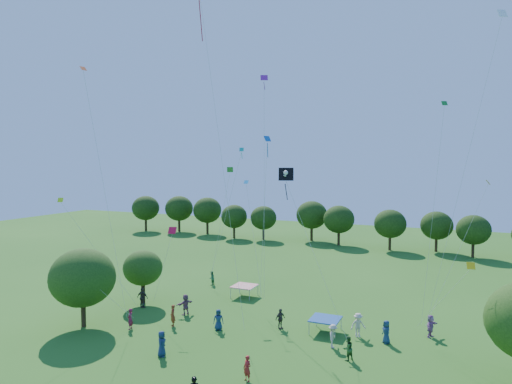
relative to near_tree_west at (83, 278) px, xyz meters
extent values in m
cylinder|color=#422B19|center=(0.00, 0.00, -3.08)|extent=(0.37, 0.37, 1.80)
ellipsoid|color=#2A4E16|center=(0.00, 0.00, 0.01)|extent=(5.14, 5.14, 4.62)
cylinder|color=#422B19|center=(0.52, 6.90, -3.08)|extent=(0.37, 0.37, 1.80)
ellipsoid|color=#2A4E16|center=(0.52, 6.90, -0.64)|extent=(3.62, 3.62, 3.25)
cylinder|color=#422B19|center=(-27.21, 43.79, -2.90)|extent=(0.44, 0.44, 2.15)
ellipsoid|color=#213D11|center=(-27.21, 43.79, 0.37)|extent=(5.17, 5.17, 4.65)
cylinder|color=#422B19|center=(-20.74, 45.43, -2.89)|extent=(0.45, 0.45, 2.17)
ellipsoid|color=#213D11|center=(-20.74, 45.43, 0.42)|extent=(5.22, 5.22, 4.70)
cylinder|color=#422B19|center=(-14.45, 45.08, -2.90)|extent=(0.44, 0.44, 2.15)
ellipsoid|color=#213D11|center=(-14.45, 45.08, 0.38)|extent=(5.17, 5.17, 4.65)
cylinder|color=#422B19|center=(-7.86, 42.80, -3.04)|extent=(0.38, 0.38, 1.87)
ellipsoid|color=#213D11|center=(-7.86, 42.80, -0.20)|extent=(4.48, 4.48, 4.03)
cylinder|color=#422B19|center=(-2.64, 43.41, -3.05)|extent=(0.38, 0.38, 1.84)
ellipsoid|color=#213D11|center=(-2.64, 43.41, -0.25)|extent=(4.42, 4.42, 3.98)
cylinder|color=#422B19|center=(5.09, 45.81, -2.90)|extent=(0.44, 0.44, 2.14)
ellipsoid|color=#213D11|center=(5.09, 45.81, 0.35)|extent=(5.14, 5.14, 4.63)
cylinder|color=#422B19|center=(10.19, 43.64, -2.96)|extent=(0.42, 0.42, 2.03)
ellipsoid|color=#213D11|center=(10.19, 43.64, 0.12)|extent=(4.86, 4.86, 4.37)
cylinder|color=#422B19|center=(18.16, 42.52, -3.00)|extent=(0.40, 0.40, 1.96)
ellipsoid|color=#213D11|center=(18.16, 42.52, -0.01)|extent=(4.71, 4.71, 4.24)
cylinder|color=#422B19|center=(24.54, 44.05, -3.02)|extent=(0.39, 0.39, 1.91)
ellipsoid|color=#213D11|center=(24.54, 44.05, -0.11)|extent=(4.59, 4.59, 4.13)
cylinder|color=#422B19|center=(29.34, 41.88, -3.03)|extent=(0.39, 0.39, 1.89)
ellipsoid|color=#213D11|center=(29.34, 41.88, -0.16)|extent=(4.54, 4.54, 4.08)
cube|color=red|center=(8.29, 12.54, -2.93)|extent=(2.20, 2.20, 0.08)
cylinder|color=#999999|center=(7.29, 11.54, -3.43)|extent=(0.05, 0.05, 1.10)
cylinder|color=#999999|center=(9.29, 11.54, -3.43)|extent=(0.05, 0.05, 1.10)
cylinder|color=#999999|center=(7.29, 13.54, -3.43)|extent=(0.05, 0.05, 1.10)
cylinder|color=#999999|center=(9.29, 13.54, -3.43)|extent=(0.05, 0.05, 1.10)
cube|color=navy|center=(17.98, 6.58, -2.93)|extent=(2.20, 2.20, 0.08)
cylinder|color=#999999|center=(16.98, 5.58, -3.43)|extent=(0.05, 0.05, 1.10)
cylinder|color=#999999|center=(18.98, 5.58, -3.43)|extent=(0.05, 0.05, 1.10)
cylinder|color=#999999|center=(16.98, 7.58, -3.43)|extent=(0.05, 0.05, 1.10)
cylinder|color=#999999|center=(18.98, 7.58, -3.43)|extent=(0.05, 0.05, 1.10)
imported|color=navy|center=(22.58, 6.28, -3.14)|extent=(0.85, 0.93, 1.68)
imported|color=maroon|center=(3.73, 1.09, -3.16)|extent=(0.54, 0.69, 1.63)
imported|color=#2A633D|center=(3.29, 14.94, -3.24)|extent=(0.44, 0.75, 1.48)
imported|color=beige|center=(20.48, 6.66, -3.07)|extent=(1.28, 1.11, 1.82)
imported|color=#443A36|center=(14.53, 5.89, -3.17)|extent=(0.81, 1.04, 1.61)
imported|color=#874F6D|center=(5.88, 5.74, -3.09)|extent=(1.16, 1.76, 1.77)
imported|color=navy|center=(10.19, 3.70, -3.16)|extent=(0.92, 0.75, 1.64)
imported|color=maroon|center=(6.46, 2.94, -3.11)|extent=(0.75, 0.75, 1.73)
imported|color=#265223|center=(20.64, 2.32, -3.17)|extent=(0.81, 0.90, 1.62)
imported|color=beige|center=(19.24, 3.94, -3.14)|extent=(0.55, 1.12, 1.67)
imported|color=#3B312F|center=(1.33, 5.76, -3.05)|extent=(1.11, 0.55, 1.85)
imported|color=#A15D9C|center=(25.46, 8.81, -3.13)|extent=(1.05, 1.68, 1.69)
imported|color=navy|center=(8.98, -2.10, -3.11)|extent=(0.74, 0.96, 1.73)
imported|color=maroon|center=(15.74, -2.96, -3.21)|extent=(0.67, 0.55, 1.54)
cube|color=black|center=(15.72, 3.80, 8.28)|extent=(1.20, 0.90, 0.92)
cube|color=black|center=(15.72, 3.85, 7.01)|extent=(0.17, 0.26, 1.18)
sphere|color=white|center=(15.72, 3.74, 8.38)|extent=(0.33, 0.33, 0.33)
cylinder|color=white|center=(15.72, 3.74, 8.10)|extent=(0.25, 0.47, 0.31)
cylinder|color=white|center=(15.72, 3.74, 8.10)|extent=(0.25, 0.47, 0.31)
cylinder|color=beige|center=(18.21, 2.94, 2.58)|extent=(5.02, 1.75, 10.52)
cube|color=red|center=(8.89, 3.56, 19.85)|extent=(0.15, 0.64, 2.94)
cylinder|color=beige|center=(11.22, 2.43, 9.42)|extent=(4.68, 2.18, 24.19)
cube|color=red|center=(5.22, 4.84, 3.43)|extent=(0.76, 0.60, 0.53)
cylinder|color=beige|center=(4.42, 4.59, 0.24)|extent=(1.63, 0.53, 5.83)
cube|color=orange|center=(0.20, -1.53, 1.63)|extent=(0.27, 0.37, 0.27)
cube|color=orange|center=(0.20, -1.48, 0.78)|extent=(0.22, 0.25, 1.24)
cylinder|color=beige|center=(2.49, -0.65, -0.60)|extent=(4.61, 1.77, 4.17)
cube|color=#FFAE16|center=(29.16, 11.63, 7.62)|extent=(0.36, 0.48, 0.35)
cylinder|color=beige|center=(27.16, 9.49, 2.38)|extent=(4.01, 4.31, 10.12)
cube|color=#167926|center=(26.03, 7.90, 13.28)|extent=(0.46, 0.39, 0.33)
cylinder|color=beige|center=(25.46, 7.65, 5.22)|extent=(1.17, 0.53, 15.80)
cube|color=#179EE8|center=(9.22, 10.96, 7.31)|extent=(0.43, 0.33, 0.30)
cylinder|color=beige|center=(10.50, 9.85, 2.23)|extent=(2.59, 2.24, 9.83)
cube|color=#8E1997|center=(10.68, 11.74, 16.81)|extent=(0.77, 0.65, 0.54)
cube|color=#8E1997|center=(10.68, 11.79, 16.06)|extent=(0.11, 0.17, 0.67)
cylinder|color=beige|center=(11.35, 10.18, 6.93)|extent=(1.35, 3.15, 19.22)
cube|color=white|center=(29.45, 8.10, 19.08)|extent=(0.71, 0.60, 0.57)
cylinder|color=beige|center=(27.33, 7.73, 8.07)|extent=(4.26, 0.75, 21.50)
cube|color=#0BAB9F|center=(6.79, 15.09, 10.43)|extent=(0.50, 0.39, 0.38)
cube|color=#0BAB9F|center=(6.79, 15.14, 9.82)|extent=(0.12, 0.17, 0.66)
cylinder|color=beige|center=(5.23, 14.65, 3.78)|extent=(3.16, 0.90, 12.92)
cube|color=red|center=(2.03, -1.47, 15.90)|extent=(0.39, 0.48, 0.31)
cylinder|color=beige|center=(3.23, -0.78, 6.53)|extent=(2.42, 1.39, 18.41)
cube|color=yellow|center=(27.88, 3.10, 2.88)|extent=(0.52, 0.38, 0.38)
cylinder|color=beige|center=(26.25, 5.09, 0.01)|extent=(3.27, 3.99, 5.37)
cube|color=#CBFF16|center=(-1.44, -0.64, 6.18)|extent=(0.47, 0.41, 0.34)
cylinder|color=beige|center=(0.76, 1.12, 1.67)|extent=(4.41, 3.54, 8.70)
cube|color=#298418|center=(6.51, 13.04, 8.41)|extent=(0.68, 0.59, 0.51)
cylinder|color=beige|center=(5.15, 13.49, 2.74)|extent=(2.74, 0.93, 10.84)
cube|color=blue|center=(11.42, 10.74, 11.23)|extent=(0.61, 0.69, 0.50)
cube|color=blue|center=(11.42, 10.79, 10.21)|extent=(0.13, 0.29, 1.28)
cylinder|color=beige|center=(11.53, 9.66, 4.15)|extent=(0.23, 2.17, 13.66)
camera|label=1|loc=(26.88, -27.05, 9.16)|focal=32.00mm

